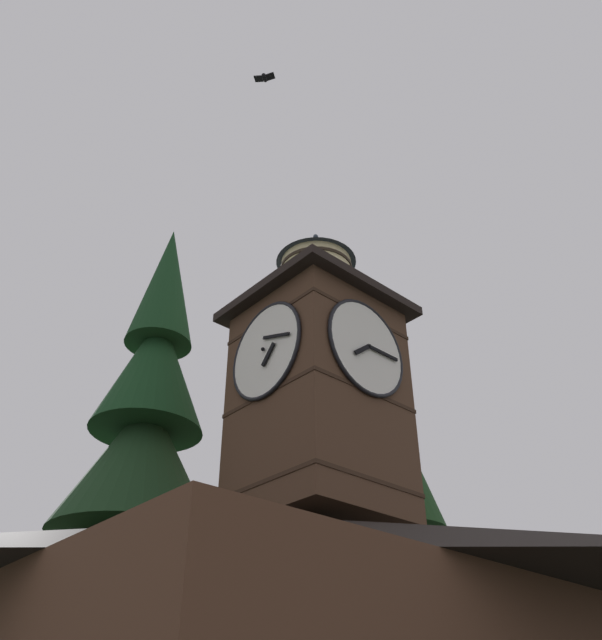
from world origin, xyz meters
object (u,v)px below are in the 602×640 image
Objects in this scene: pine_tree_behind at (128,557)px; pine_tree_aside at (403,586)px; clock_tower at (318,384)px; flying_bird_high at (264,78)px; moon at (133,586)px.

pine_tree_behind is 1.03× the size of pine_tree_aside.
pine_tree_aside is (-8.18, -4.52, -3.29)m from clock_tower.
pine_tree_aside is at bearing -150.64° from flying_bird_high.
pine_tree_aside is at bearing 76.11° from moon.
clock_tower is 15.97× the size of flying_bird_high.
pine_tree_behind is at bearing -60.95° from clock_tower.
flying_bird_high is (12.09, 6.80, 10.12)m from pine_tree_aside.
flying_bird_high reaches higher than pine_tree_behind.
pine_tree_behind is 30.65× the size of flying_bird_high.
pine_tree_aside reaches higher than moon.
moon is at bearing -103.89° from pine_tree_aside.
flying_bird_high reaches higher than pine_tree_aside.
moon is (-17.22, -41.10, 3.14)m from clock_tower.
clock_tower is at bearing 119.05° from pine_tree_behind.
clock_tower is 0.54× the size of pine_tree_aside.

